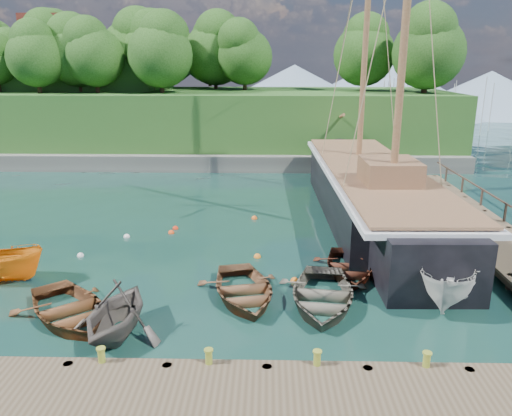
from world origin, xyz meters
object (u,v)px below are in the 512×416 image
at_px(rowboat_4, 348,273).
at_px(cabin_boat_white, 448,298).
at_px(rowboat_1, 117,334).
at_px(rowboat_3, 321,305).
at_px(rowboat_2, 243,298).
at_px(rowboat_0, 70,319).
at_px(schooner, 372,196).

bearing_deg(rowboat_4, cabin_boat_white, -31.70).
xyz_separation_m(rowboat_4, cabin_boat_white, (3.43, -2.25, 0.00)).
xyz_separation_m(rowboat_1, rowboat_3, (6.96, 2.26, 0.00)).
relative_size(rowboat_2, cabin_boat_white, 0.86).
distance_m(rowboat_3, cabin_boat_white, 4.90).
bearing_deg(rowboat_4, rowboat_0, -156.48).
bearing_deg(cabin_boat_white, rowboat_0, -147.38).
bearing_deg(rowboat_1, cabin_boat_white, 21.46).
bearing_deg(rowboat_0, rowboat_4, -17.52).
xyz_separation_m(rowboat_1, rowboat_4, (8.40, 5.15, 0.00)).
bearing_deg(rowboat_4, schooner, 74.51).
bearing_deg(schooner, rowboat_2, -123.89).
height_order(rowboat_3, cabin_boat_white, cabin_boat_white).
distance_m(rowboat_1, rowboat_4, 9.85).
distance_m(rowboat_1, schooner, 17.37).
relative_size(rowboat_3, schooner, 0.17).
bearing_deg(schooner, rowboat_3, -110.72).
bearing_deg(rowboat_1, rowboat_2, 41.58).
height_order(rowboat_2, rowboat_4, rowboat_2).
bearing_deg(rowboat_4, rowboat_3, -114.83).
bearing_deg(cabin_boat_white, rowboat_1, -141.56).
xyz_separation_m(rowboat_3, schooner, (3.98, 11.18, 1.20)).
bearing_deg(rowboat_0, rowboat_3, -31.26).
relative_size(rowboat_2, rowboat_3, 0.93).
distance_m(rowboat_0, rowboat_1, 2.19).
distance_m(rowboat_0, cabin_boat_white, 13.92).
distance_m(rowboat_4, cabin_boat_white, 4.10).
xyz_separation_m(rowboat_0, cabin_boat_white, (13.79, 1.92, 0.00)).
xyz_separation_m(rowboat_2, rowboat_3, (2.92, -0.45, 0.00)).
height_order(rowboat_1, rowboat_4, rowboat_1).
height_order(rowboat_4, cabin_boat_white, cabin_boat_white).
xyz_separation_m(cabin_boat_white, schooner, (-0.89, 10.54, 1.20)).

